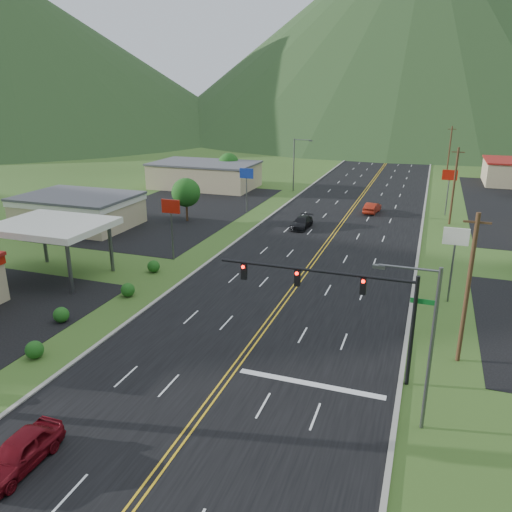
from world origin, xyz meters
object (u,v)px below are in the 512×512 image
(streetlight_east, at_px, (426,339))
(traffic_signal, at_px, (345,294))
(gas_canopy, at_px, (52,227))
(car_dark_mid, at_px, (302,223))
(streetlight_west, at_px, (296,161))
(car_red_near, at_px, (19,453))
(car_red_far, at_px, (372,208))

(streetlight_east, bearing_deg, traffic_signal, 139.61)
(streetlight_east, bearing_deg, gas_canopy, 160.12)
(streetlight_east, distance_m, car_dark_mid, 39.91)
(streetlight_west, distance_m, gas_canopy, 49.10)
(car_red_near, bearing_deg, gas_canopy, 126.23)
(streetlight_east, relative_size, gas_canopy, 0.90)
(streetlight_east, height_order, car_red_far, streetlight_east)
(traffic_signal, xyz_separation_m, streetlight_west, (-18.16, 56.00, -0.15))
(car_dark_mid, bearing_deg, streetlight_west, 110.40)
(streetlight_west, relative_size, car_red_far, 1.99)
(car_red_far, bearing_deg, traffic_signal, 102.40)
(traffic_signal, bearing_deg, car_red_near, -133.76)
(streetlight_east, distance_m, gas_canopy, 35.28)
(car_dark_mid, xyz_separation_m, car_red_far, (7.50, 11.42, 0.03))
(streetlight_east, relative_size, streetlight_west, 1.00)
(streetlight_east, xyz_separation_m, car_dark_mid, (-15.61, 36.46, -4.47))
(gas_canopy, bearing_deg, car_red_near, -53.60)
(traffic_signal, distance_m, streetlight_west, 58.88)
(car_red_near, relative_size, car_red_far, 1.03)
(car_red_far, bearing_deg, car_red_near, 88.68)
(car_red_near, relative_size, car_dark_mid, 0.95)
(streetlight_west, height_order, car_red_far, streetlight_west)
(traffic_signal, relative_size, car_dark_mid, 2.67)
(traffic_signal, height_order, streetlight_east, streetlight_east)
(traffic_signal, xyz_separation_m, car_red_far, (-3.41, 43.89, -4.59))
(streetlight_west, bearing_deg, gas_canopy, -102.13)
(streetlight_east, bearing_deg, car_red_far, 99.61)
(traffic_signal, relative_size, gas_canopy, 1.31)
(traffic_signal, bearing_deg, car_dark_mid, 108.58)
(gas_canopy, relative_size, car_red_near, 2.15)
(traffic_signal, distance_m, car_dark_mid, 34.56)
(streetlight_east, distance_m, streetlight_west, 64.21)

